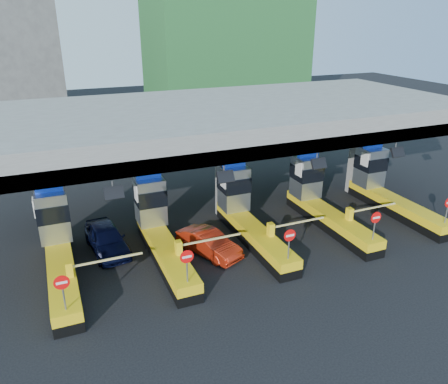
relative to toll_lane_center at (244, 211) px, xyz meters
name	(u,v)px	position (x,y,z in m)	size (l,w,h in m)	color
ground	(246,236)	(0.00, -0.28, -1.40)	(120.00, 120.00, 0.00)	black
toll_canopy	(227,119)	(0.00, 2.59, 4.74)	(28.00, 12.09, 7.00)	slate
toll_lane_far_left	(57,244)	(-10.00, 0.00, 0.00)	(4.43, 8.00, 4.16)	black
toll_lane_left	(158,227)	(-5.00, 0.00, 0.00)	(4.43, 8.00, 4.16)	black
toll_lane_center	(244,211)	(0.00, 0.00, 0.00)	(4.43, 8.00, 4.16)	black
toll_lane_right	(319,198)	(5.00, 0.00, 0.00)	(4.43, 8.00, 4.16)	black
toll_lane_far_right	(384,187)	(10.00, 0.00, 0.00)	(4.43, 8.00, 4.16)	black
van	(107,238)	(-7.57, 1.01, -0.67)	(1.73, 4.29, 1.46)	black
red_car	(209,243)	(-2.69, -1.38, -0.76)	(1.34, 3.84, 1.27)	#9F1E0C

